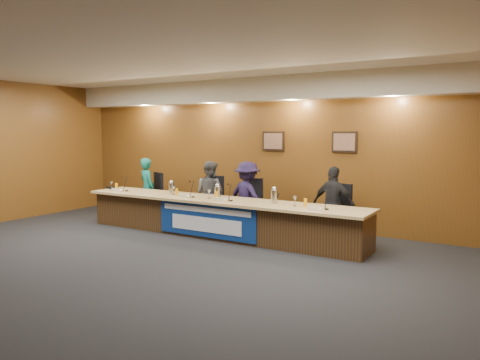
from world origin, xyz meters
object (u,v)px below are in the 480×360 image
at_px(carafe_mid, 218,192).
at_px(carafe_right, 274,197).
at_px(office_chair_a, 150,198).
at_px(carafe_left, 171,188).
at_px(banner, 206,220).
at_px(panelist_a, 147,188).
at_px(panelist_c, 247,196).
at_px(dais_body, 218,218).
at_px(office_chair_b, 213,204).
at_px(panelist_b, 210,194).
at_px(speakerphone, 113,188).
at_px(office_chair_c, 250,207).
at_px(panelist_d, 334,204).
at_px(office_chair_d, 335,216).

xyz_separation_m(carafe_mid, carafe_right, (1.28, -0.05, 0.01)).
bearing_deg(office_chair_a, carafe_left, -6.49).
bearing_deg(banner, panelist_a, 155.96).
relative_size(panelist_c, carafe_left, 6.28).
xyz_separation_m(dais_body, office_chair_b, (-0.69, 0.80, 0.13)).
relative_size(panelist_b, speakerphone, 4.46).
bearing_deg(speakerphone, panelist_c, 11.99).
bearing_deg(carafe_left, office_chair_b, 54.13).
relative_size(banner, carafe_mid, 9.73).
height_order(office_chair_a, office_chair_c, same).
height_order(panelist_a, panelist_c, panelist_c).
xyz_separation_m(banner, office_chair_a, (-2.51, 1.22, 0.10)).
height_order(banner, carafe_left, carafe_left).
distance_m(carafe_mid, speakerphone, 2.90).
xyz_separation_m(office_chair_b, speakerphone, (-2.25, -0.78, 0.30)).
distance_m(dais_body, panelist_c, 0.84).
relative_size(panelist_a, carafe_right, 5.78).
height_order(panelist_d, carafe_right, panelist_d).
relative_size(panelist_b, office_chair_c, 2.98).
relative_size(office_chair_d, carafe_left, 2.09).
xyz_separation_m(office_chair_c, speakerphone, (-3.19, -0.78, 0.30)).
bearing_deg(carafe_left, panelist_c, 23.62).
height_order(office_chair_b, office_chair_c, same).
distance_m(office_chair_b, carafe_right, 2.12).
height_order(banner, office_chair_d, banner).
relative_size(dais_body, carafe_right, 24.12).
bearing_deg(panelist_c, panelist_b, 14.76).
bearing_deg(office_chair_b, panelist_c, -29.24).
relative_size(dais_body, carafe_left, 26.06).
relative_size(office_chair_a, speakerphone, 1.50).
xyz_separation_m(office_chair_b, carafe_right, (1.92, -0.80, 0.39)).
height_order(office_chair_a, speakerphone, speakerphone).
distance_m(panelist_c, office_chair_a, 2.77).
relative_size(panelist_b, panelist_c, 0.99).
distance_m(panelist_b, speakerphone, 2.35).
height_order(panelist_a, carafe_right, panelist_a).
height_order(office_chair_c, carafe_left, carafe_left).
height_order(office_chair_c, office_chair_d, same).
relative_size(banner, panelist_c, 1.52).
height_order(banner, office_chair_a, banner).
bearing_deg(panelist_b, banner, 126.62).
height_order(office_chair_c, carafe_mid, carafe_mid).
bearing_deg(carafe_mid, panelist_c, 65.55).
bearing_deg(office_chair_b, carafe_right, -45.70).
bearing_deg(carafe_left, office_chair_c, 26.79).
relative_size(panelist_c, carafe_right, 5.81).
distance_m(panelist_b, carafe_right, 2.05).
distance_m(panelist_b, carafe_mid, 0.93).
xyz_separation_m(panelist_a, speakerphone, (-0.43, -0.68, 0.06)).
distance_m(office_chair_a, carafe_right, 3.85).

